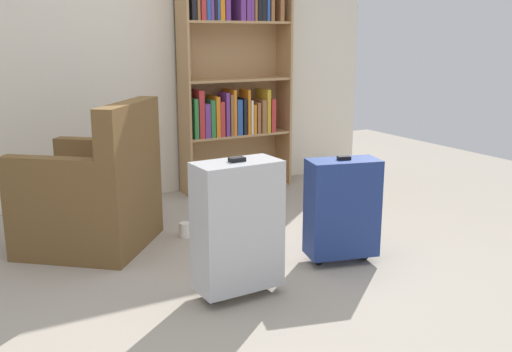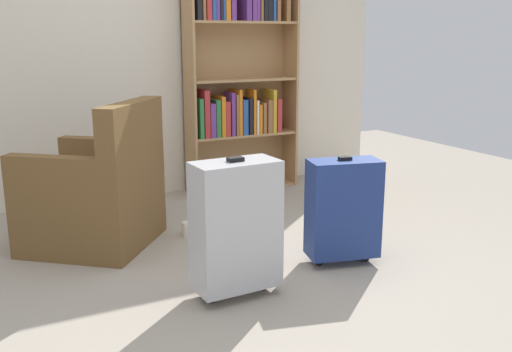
% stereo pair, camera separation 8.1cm
% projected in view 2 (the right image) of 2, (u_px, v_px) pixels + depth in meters
% --- Properties ---
extents(ground_plane, '(7.80, 7.80, 0.00)m').
position_uv_depth(ground_plane, '(256.00, 297.00, 2.90)').
color(ground_plane, '#9E9384').
extents(back_wall, '(4.45, 0.10, 2.60)m').
position_uv_depth(back_wall, '(128.00, 32.00, 4.45)').
color(back_wall, beige).
rests_on(back_wall, ground).
extents(bookshelf, '(0.94, 0.26, 1.82)m').
position_uv_depth(bookshelf, '(237.00, 71.00, 4.74)').
color(bookshelf, '#A87F51').
rests_on(bookshelf, ground).
extents(armchair, '(0.99, 0.99, 0.90)m').
position_uv_depth(armchair, '(97.00, 195.00, 3.57)').
color(armchair, brown).
rests_on(armchair, ground).
extents(mug, '(0.12, 0.08, 0.10)m').
position_uv_depth(mug, '(189.00, 229.00, 3.77)').
color(mug, white).
rests_on(mug, ground).
extents(suitcase_navy_blue, '(0.44, 0.29, 0.63)m').
position_uv_depth(suitcase_navy_blue, '(343.00, 208.00, 3.27)').
color(suitcase_navy_blue, navy).
rests_on(suitcase_navy_blue, ground).
extents(suitcase_silver, '(0.43, 0.23, 0.71)m').
position_uv_depth(suitcase_silver, '(236.00, 225.00, 2.84)').
color(suitcase_silver, '#B7BABF').
rests_on(suitcase_silver, ground).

